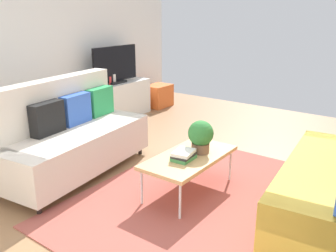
% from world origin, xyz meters
% --- Properties ---
extents(ground_plane, '(7.68, 7.68, 0.00)m').
position_xyz_m(ground_plane, '(0.00, 0.00, 0.00)').
color(ground_plane, '#936B47').
extents(wall_far, '(6.40, 0.12, 2.90)m').
position_xyz_m(wall_far, '(0.00, 2.80, 1.45)').
color(wall_far, white).
rests_on(wall_far, ground_plane).
extents(area_rug, '(2.90, 2.20, 0.01)m').
position_xyz_m(area_rug, '(-0.13, -0.33, 0.01)').
color(area_rug, '#9E4C42').
rests_on(area_rug, ground_plane).
extents(couch_beige, '(1.99, 1.07, 1.10)m').
position_xyz_m(couch_beige, '(-0.48, 1.30, 0.45)').
color(couch_beige, beige).
rests_on(couch_beige, ground_plane).
extents(coffee_table, '(1.10, 0.56, 0.42)m').
position_xyz_m(coffee_table, '(-0.08, -0.13, 0.39)').
color(coffee_table, tan).
rests_on(coffee_table, ground_plane).
extents(tv_console, '(1.40, 0.44, 0.64)m').
position_xyz_m(tv_console, '(1.48, 2.46, 0.32)').
color(tv_console, silver).
rests_on(tv_console, ground_plane).
extents(tv, '(1.00, 0.20, 0.64)m').
position_xyz_m(tv, '(1.48, 2.44, 0.95)').
color(tv, black).
rests_on(tv, tv_console).
extents(storage_trunk, '(0.52, 0.40, 0.44)m').
position_xyz_m(storage_trunk, '(2.58, 2.36, 0.22)').
color(storage_trunk, orange).
rests_on(storage_trunk, ground_plane).
extents(potted_plant, '(0.27, 0.27, 0.35)m').
position_xyz_m(potted_plant, '(0.06, -0.17, 0.61)').
color(potted_plant, brown).
rests_on(potted_plant, coffee_table).
extents(table_book_0, '(0.25, 0.19, 0.04)m').
position_xyz_m(table_book_0, '(-0.21, -0.14, 0.44)').
color(table_book_0, '#3F8C4C').
rests_on(table_book_0, coffee_table).
extents(table_book_1, '(0.26, 0.20, 0.02)m').
position_xyz_m(table_book_1, '(-0.21, -0.14, 0.47)').
color(table_book_1, '#262626').
rests_on(table_book_1, table_book_0).
extents(table_book_2, '(0.27, 0.22, 0.03)m').
position_xyz_m(table_book_2, '(-0.21, -0.14, 0.50)').
color(table_book_2, silver).
rests_on(table_book_2, table_book_1).
extents(vase_0, '(0.11, 0.11, 0.18)m').
position_xyz_m(vase_0, '(0.90, 2.51, 0.73)').
color(vase_0, '#B24C4C').
rests_on(vase_0, tv_console).
extents(vase_1, '(0.09, 0.09, 0.13)m').
position_xyz_m(vase_1, '(1.07, 2.51, 0.71)').
color(vase_1, '#33B29E').
rests_on(vase_1, tv_console).
extents(bottle_0, '(0.05, 0.05, 0.23)m').
position_xyz_m(bottle_0, '(1.22, 2.42, 0.76)').
color(bottle_0, silver).
rests_on(bottle_0, tv_console).
extents(bottle_1, '(0.05, 0.05, 0.14)m').
position_xyz_m(bottle_1, '(1.32, 2.42, 0.71)').
color(bottle_1, red).
rests_on(bottle_1, tv_console).
extents(bottle_2, '(0.06, 0.06, 0.17)m').
position_xyz_m(bottle_2, '(1.42, 2.42, 0.72)').
color(bottle_2, silver).
rests_on(bottle_2, tv_console).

